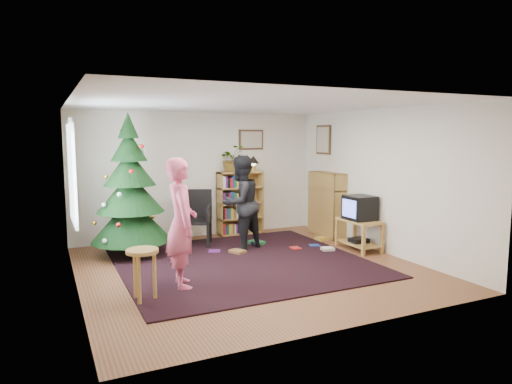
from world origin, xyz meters
name	(u,v)px	position (x,y,z in m)	size (l,w,h in m)	color
floor	(250,267)	(0.00, 0.00, 0.00)	(5.00, 5.00, 0.00)	brown
ceiling	(249,104)	(0.00, 0.00, 2.50)	(5.00, 5.00, 0.00)	white
wall_back	(199,175)	(0.00, 2.50, 1.25)	(5.00, 0.02, 2.50)	silver
wall_front	(350,212)	(0.00, -2.50, 1.25)	(5.00, 0.02, 2.50)	silver
wall_left	(73,197)	(-2.50, 0.00, 1.25)	(0.02, 5.00, 2.50)	silver
wall_right	(380,181)	(2.50, 0.00, 1.25)	(0.02, 5.00, 2.50)	silver
rug	(242,262)	(0.00, 0.30, 0.01)	(3.80, 3.60, 0.02)	black
window_pane	(72,174)	(-2.47, 0.60, 1.50)	(0.04, 1.20, 1.40)	silver
curtain	(72,170)	(-2.43, 1.30, 1.50)	(0.06, 0.35, 1.60)	silver
picture_back	(251,140)	(1.15, 2.48, 1.95)	(0.55, 0.03, 0.42)	#4C3319
picture_right	(324,140)	(2.48, 1.75, 1.95)	(0.03, 0.50, 0.60)	#4C3319
christmas_tree	(130,197)	(-1.52, 1.50, 1.01)	(1.33, 1.33, 2.42)	#3F2816
bookshelf_back	(240,202)	(0.84, 2.34, 0.66)	(0.95, 0.30, 1.30)	#AA843C
bookshelf_right	(327,204)	(2.34, 1.39, 0.66)	(0.30, 0.95, 1.30)	#AA843C
tv_stand	(359,232)	(2.22, 0.18, 0.32)	(0.46, 0.83, 0.55)	#AA843C
crt_tv	(360,208)	(2.22, 0.18, 0.76)	(0.46, 0.49, 0.43)	black
armchair	(194,215)	(-0.32, 1.83, 0.56)	(0.74, 0.77, 1.03)	black
stool	(143,261)	(-1.79, -0.77, 0.51)	(0.39, 0.39, 0.66)	#AA843C
person_standing	(181,223)	(-1.20, -0.43, 0.88)	(0.64, 0.42, 1.75)	#CB516F
person_by_chair	(241,203)	(0.31, 1.08, 0.85)	(0.82, 0.64, 1.69)	black
potted_plant	(231,159)	(0.64, 2.34, 1.57)	(0.49, 0.42, 0.54)	gray
table_lamp	(253,161)	(1.14, 2.34, 1.52)	(0.24, 0.24, 0.32)	#A57F33
floor_clutter	(282,246)	(1.03, 0.86, 0.04)	(2.42, 1.17, 0.08)	#A51E19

